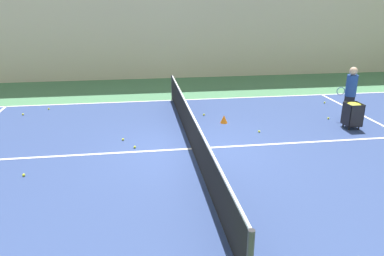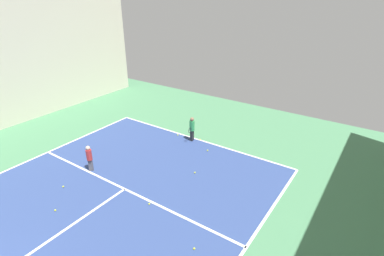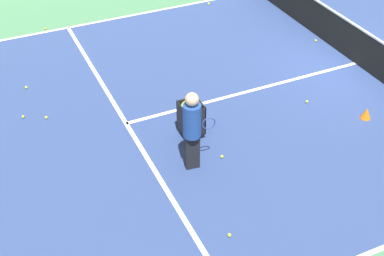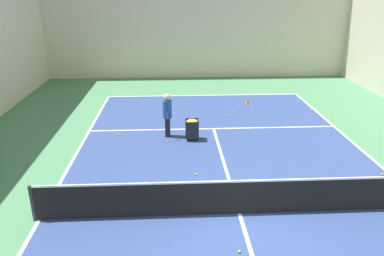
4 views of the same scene
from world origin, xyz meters
The scene contains 20 objects.
ground_plane centered at (0.00, 0.00, 0.00)m, with size 36.94×36.94×0.00m, color #477F56.
court_playing_area centered at (0.00, 0.00, 0.00)m, with size 10.67×23.71×0.00m.
line_sideline_left centered at (-5.34, 0.00, 0.01)m, with size 0.10×23.71×0.00m, color white.
line_centre_service centered at (0.00, 0.00, 0.01)m, with size 0.10×13.04×0.00m, color white.
hall_enclosure_left centered at (-10.02, 0.00, 3.85)m, with size 0.15×33.24×7.71m.
tennis_net centered at (0.00, 0.00, 0.53)m, with size 10.97×0.10×1.02m.
coach_at_net centered at (-1.97, 5.76, 1.04)m, with size 0.41×0.71×1.81m.
ball_cart centered at (-1.00, 5.34, 0.59)m, with size 0.51×0.47×0.85m.
training_cone_1 centered at (-2.12, 1.40, 0.14)m, with size 0.25×0.25×0.27m, color orange.
tennis_ball_1 centered at (-3.04, 0.88, 0.04)m, with size 0.07×0.07×0.07m, color yellow.
tennis_ball_2 centered at (-0.28, -1.58, 0.04)m, with size 0.07×0.07×0.07m, color yellow.
tennis_ball_3 centered at (1.11, -4.17, 0.04)m, with size 0.07×0.07×0.07m, color yellow.
tennis_ball_5 centered at (-3.98, 5.96, 0.04)m, with size 0.07×0.07×0.07m, color yellow.
tennis_ball_7 centered at (-1.99, 5.09, 0.04)m, with size 0.07×0.07×0.07m, color yellow.
tennis_ball_8 centered at (-4.65, -4.78, 0.04)m, with size 0.07×0.07×0.07m, color yellow.
tennis_ball_16 centered at (-4.04, -5.54, 0.04)m, with size 0.07×0.07×0.07m, color yellow.
tennis_ball_19 centered at (-2.96, 0.44, 0.04)m, with size 0.07×0.07×0.07m, color yellow.
tennis_ball_20 centered at (1.47, 0.26, 0.04)m, with size 0.07×0.07×0.07m, color yellow.
tennis_ball_22 centered at (-0.94, -1.92, 0.04)m, with size 0.07×0.07×0.07m, color yellow.
tennis_ball_25 centered at (-1.03, 2.27, 0.04)m, with size 0.07×0.07×0.07m, color yellow.
Camera 1 is at (9.55, -1.42, 3.94)m, focal length 35.00 mm.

